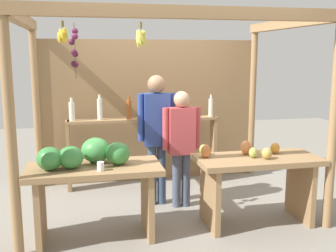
% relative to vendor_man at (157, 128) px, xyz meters
% --- Properties ---
extents(ground_plane, '(12.00, 12.00, 0.00)m').
position_rel_vendor_man_xyz_m(ground_plane, '(0.09, -0.03, -1.00)').
color(ground_plane, gray).
rests_on(ground_plane, ground).
extents(market_stall, '(3.39, 2.23, 2.35)m').
position_rel_vendor_man_xyz_m(market_stall, '(0.09, 0.47, 0.38)').
color(market_stall, '#99754C').
rests_on(market_stall, ground).
extents(fruit_counter_left, '(1.37, 0.68, 1.04)m').
position_rel_vendor_man_xyz_m(fruit_counter_left, '(-0.84, -0.81, -0.30)').
color(fruit_counter_left, '#99754C').
rests_on(fruit_counter_left, ground).
extents(fruit_counter_right, '(1.37, 0.64, 0.93)m').
position_rel_vendor_man_xyz_m(fruit_counter_right, '(0.98, -0.82, -0.41)').
color(fruit_counter_right, '#99754C').
rests_on(fruit_counter_right, ground).
extents(bottle_shelf_unit, '(2.18, 0.22, 1.36)m').
position_rel_vendor_man_xyz_m(bottle_shelf_unit, '(-0.07, 0.77, -0.19)').
color(bottle_shelf_unit, '#99754C').
rests_on(bottle_shelf_unit, ground).
extents(vendor_man, '(0.48, 0.22, 1.65)m').
position_rel_vendor_man_xyz_m(vendor_man, '(0.00, 0.00, 0.00)').
color(vendor_man, '#394A66').
rests_on(vendor_man, ground).
extents(vendor_woman, '(0.48, 0.20, 1.47)m').
position_rel_vendor_man_xyz_m(vendor_woman, '(0.28, -0.15, -0.13)').
color(vendor_woman, '#4E566D').
rests_on(vendor_woman, ground).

